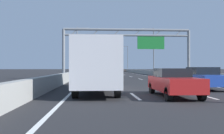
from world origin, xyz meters
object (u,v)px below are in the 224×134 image
box_truck (97,66)px  blue_car (203,78)px  sign_gantry (128,41)px  silver_car (104,69)px  streetlamp_left_distant (90,60)px  streetlamp_left_far (87,57)px  red_car (173,82)px  streetlamp_right_far (127,57)px  orange_car (117,70)px  streetlamp_right_mid (153,48)px  yellow_car (98,70)px  green_car (115,69)px  streetlamp_right_distant (118,60)px  streetlamp_left_mid (78,48)px

box_truck → blue_car: bearing=10.7°
sign_gantry → silver_car: (0.12, 109.25, -4.06)m
box_truck → streetlamp_left_distant: bearing=91.9°
streetlamp_left_far → red_car: bearing=-84.3°
streetlamp_right_far → orange_car: bearing=-167.9°
blue_car → box_truck: box_truck is taller
silver_car → orange_car: 51.54m
streetlamp_right_mid → box_truck: (-11.24, -32.96, -3.80)m
streetlamp_left_far → red_car: 76.68m
yellow_car → green_car: yellow_car is taller
streetlamp_left_distant → sign_gantry: bearing=-85.7°
streetlamp_right_far → streetlamp_right_distant: bearing=90.0°
streetlamp_left_mid → streetlamp_right_distant: (14.93, 81.27, 0.00)m
streetlamp_left_distant → green_car: streetlamp_left_distant is taller
red_car → box_truck: bearing=146.6°
silver_car → streetlamp_left_far: bearing=-98.6°
streetlamp_right_far → red_car: 76.66m
yellow_car → box_truck: bearing=-90.3°
streetlamp_right_far → streetlamp_left_far: bearing=180.0°
streetlamp_right_distant → blue_car: streetlamp_right_distant is taller
streetlamp_right_distant → yellow_car: (-10.98, -63.08, -4.67)m
orange_car → red_car: bearing=-92.8°
streetlamp_left_distant → yellow_car: (3.95, -63.08, -4.67)m
sign_gantry → streetlamp_right_mid: (7.41, 17.99, 0.59)m
silver_car → yellow_car: (-3.69, -73.06, -0.01)m
blue_car → red_car: bearing=-130.4°
streetlamp_left_distant → blue_car: (10.95, -112.86, -4.63)m
streetlamp_right_mid → silver_car: bearing=94.6°
streetlamp_left_far → box_truck: streetlamp_left_far is taller
streetlamp_right_mid → streetlamp_left_distant: same height
streetlamp_right_distant → silver_car: size_ratio=2.27×
streetlamp_right_distant → silver_car: (-7.29, 9.99, -4.65)m
streetlamp_right_mid → green_car: streetlamp_right_mid is taller
streetlamp_left_far → streetlamp_right_distant: bearing=69.8°
streetlamp_right_distant → yellow_car: streetlamp_right_distant is taller
box_truck → silver_car: bearing=88.2°
streetlamp_left_far → blue_car: bearing=-81.4°
box_truck → yellow_car: bearing=89.7°
red_car → orange_car: bearing=87.2°
yellow_car → streetlamp_right_far: bearing=63.9°
streetlamp_left_mid → streetlamp_left_far: size_ratio=1.00×
streetlamp_left_mid → streetlamp_right_distant: bearing=79.6°
streetlamp_left_mid → streetlamp_left_far: 40.64m
streetlamp_right_mid → yellow_car: 21.76m
streetlamp_left_mid → streetlamp_right_mid: same height
blue_car → red_car: size_ratio=1.05×
streetlamp_right_mid → streetlamp_left_far: bearing=110.2°
streetlamp_right_mid → orange_car: bearing=95.3°
streetlamp_left_far → streetlamp_right_distant: (14.93, 40.64, 0.00)m
green_car → streetlamp_left_mid: bearing=-101.6°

